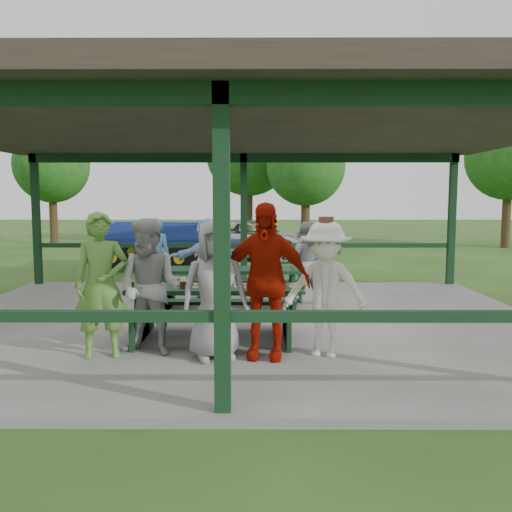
{
  "coord_description": "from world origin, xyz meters",
  "views": [
    {
      "loc": [
        0.33,
        -8.7,
        2.08
      ],
      "look_at": [
        0.3,
        -0.3,
        1.19
      ],
      "focal_mm": 38.0,
      "sensor_mm": 36.0,
      "label": 1
    }
  ],
  "objects_px": {
    "contestant_green": "(101,285)",
    "contestant_grey_left": "(150,287)",
    "farm_trailer": "(155,244)",
    "pickup_truck": "(253,240)",
    "contestant_red": "(264,281)",
    "spectator_lblue": "(207,259)",
    "picnic_table_far": "(230,284)",
    "spectator_blue": "(156,257)",
    "spectator_grey": "(305,262)",
    "contestant_grey_mid": "(215,290)",
    "picnic_table_near": "(214,306)",
    "contestant_white_fedora": "(325,289)"
  },
  "relations": [
    {
      "from": "contestant_red",
      "to": "spectator_blue",
      "type": "relative_size",
      "value": 1.22
    },
    {
      "from": "spectator_grey",
      "to": "contestant_red",
      "type": "bearing_deg",
      "value": 90.12
    },
    {
      "from": "picnic_table_near",
      "to": "contestant_white_fedora",
      "type": "xyz_separation_m",
      "value": [
        1.46,
        -0.79,
        0.39
      ]
    },
    {
      "from": "picnic_table_far",
      "to": "contestant_white_fedora",
      "type": "relative_size",
      "value": 1.47
    },
    {
      "from": "picnic_table_near",
      "to": "contestant_grey_left",
      "type": "relative_size",
      "value": 1.38
    },
    {
      "from": "picnic_table_far",
      "to": "spectator_lblue",
      "type": "relative_size",
      "value": 1.6
    },
    {
      "from": "contestant_grey_left",
      "to": "contestant_grey_mid",
      "type": "relative_size",
      "value": 1.01
    },
    {
      "from": "picnic_table_far",
      "to": "spectator_lblue",
      "type": "bearing_deg",
      "value": 116.09
    },
    {
      "from": "contestant_red",
      "to": "farm_trailer",
      "type": "height_order",
      "value": "contestant_red"
    },
    {
      "from": "contestant_grey_left",
      "to": "spectator_grey",
      "type": "distance_m",
      "value": 4.19
    },
    {
      "from": "spectator_grey",
      "to": "farm_trailer",
      "type": "height_order",
      "value": "spectator_grey"
    },
    {
      "from": "contestant_white_fedora",
      "to": "spectator_lblue",
      "type": "relative_size",
      "value": 1.09
    },
    {
      "from": "contestant_grey_left",
      "to": "pickup_truck",
      "type": "distance_m",
      "value": 11.95
    },
    {
      "from": "contestant_red",
      "to": "spectator_blue",
      "type": "distance_m",
      "value": 4.8
    },
    {
      "from": "contestant_red",
      "to": "farm_trailer",
      "type": "relative_size",
      "value": 0.46
    },
    {
      "from": "spectator_lblue",
      "to": "contestant_grey_mid",
      "type": "bearing_deg",
      "value": 72.54
    },
    {
      "from": "farm_trailer",
      "to": "picnic_table_near",
      "type": "bearing_deg",
      "value": -67.05
    },
    {
      "from": "spectator_grey",
      "to": "picnic_table_far",
      "type": "bearing_deg",
      "value": 41.49
    },
    {
      "from": "picnic_table_near",
      "to": "spectator_grey",
      "type": "bearing_deg",
      "value": 61.2
    },
    {
      "from": "spectator_grey",
      "to": "pickup_truck",
      "type": "distance_m",
      "value": 8.44
    },
    {
      "from": "contestant_red",
      "to": "spectator_lblue",
      "type": "distance_m",
      "value": 4.02
    },
    {
      "from": "contestant_red",
      "to": "contestant_grey_mid",
      "type": "bearing_deg",
      "value": -166.17
    },
    {
      "from": "contestant_green",
      "to": "spectator_lblue",
      "type": "distance_m",
      "value": 3.96
    },
    {
      "from": "pickup_truck",
      "to": "farm_trailer",
      "type": "distance_m",
      "value": 3.92
    },
    {
      "from": "spectator_blue",
      "to": "spectator_grey",
      "type": "height_order",
      "value": "spectator_blue"
    },
    {
      "from": "contestant_green",
      "to": "spectator_blue",
      "type": "relative_size",
      "value": 1.14
    },
    {
      "from": "contestant_grey_left",
      "to": "spectator_blue",
      "type": "relative_size",
      "value": 1.09
    },
    {
      "from": "contestant_green",
      "to": "contestant_grey_left",
      "type": "bearing_deg",
      "value": -4.98
    },
    {
      "from": "spectator_blue",
      "to": "contestant_grey_mid",
      "type": "bearing_deg",
      "value": 100.71
    },
    {
      "from": "picnic_table_near",
      "to": "contestant_red",
      "type": "relative_size",
      "value": 1.24
    },
    {
      "from": "picnic_table_far",
      "to": "contestant_green",
      "type": "bearing_deg",
      "value": -116.87
    },
    {
      "from": "contestant_grey_mid",
      "to": "spectator_lblue",
      "type": "xyz_separation_m",
      "value": [
        -0.46,
        3.92,
        -0.05
      ]
    },
    {
      "from": "contestant_green",
      "to": "contestant_grey_left",
      "type": "distance_m",
      "value": 0.6
    },
    {
      "from": "spectator_lblue",
      "to": "farm_trailer",
      "type": "distance_m",
      "value": 5.88
    },
    {
      "from": "contestant_green",
      "to": "farm_trailer",
      "type": "distance_m",
      "value": 9.41
    },
    {
      "from": "picnic_table_near",
      "to": "contestant_green",
      "type": "xyz_separation_m",
      "value": [
        -1.33,
        -0.85,
        0.44
      ]
    },
    {
      "from": "picnic_table_far",
      "to": "contestant_green",
      "type": "relative_size",
      "value": 1.42
    },
    {
      "from": "contestant_green",
      "to": "contestant_grey_mid",
      "type": "xyz_separation_m",
      "value": [
        1.42,
        -0.09,
        -0.05
      ]
    },
    {
      "from": "spectator_grey",
      "to": "picnic_table_near",
      "type": "bearing_deg",
      "value": 74.11
    },
    {
      "from": "contestant_grey_left",
      "to": "farm_trailer",
      "type": "bearing_deg",
      "value": 115.07
    },
    {
      "from": "contestant_red",
      "to": "picnic_table_near",
      "type": "bearing_deg",
      "value": 136.96
    },
    {
      "from": "farm_trailer",
      "to": "spectator_blue",
      "type": "bearing_deg",
      "value": -72.13
    },
    {
      "from": "spectator_grey",
      "to": "farm_trailer",
      "type": "distance_m",
      "value": 6.96
    },
    {
      "from": "picnic_table_near",
      "to": "contestant_grey_mid",
      "type": "distance_m",
      "value": 1.02
    },
    {
      "from": "contestant_red",
      "to": "spectator_grey",
      "type": "relative_size",
      "value": 1.25
    },
    {
      "from": "contestant_red",
      "to": "spectator_blue",
      "type": "xyz_separation_m",
      "value": [
        -2.15,
        4.29,
        -0.17
      ]
    },
    {
      "from": "contestant_green",
      "to": "picnic_table_far",
      "type": "bearing_deg",
      "value": 48.67
    },
    {
      "from": "picnic_table_near",
      "to": "spectator_blue",
      "type": "xyz_separation_m",
      "value": [
        -1.45,
        3.4,
        0.33
      ]
    },
    {
      "from": "spectator_lblue",
      "to": "spectator_grey",
      "type": "relative_size",
      "value": 1.04
    },
    {
      "from": "contestant_green",
      "to": "contestant_grey_left",
      "type": "height_order",
      "value": "contestant_green"
    }
  ]
}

